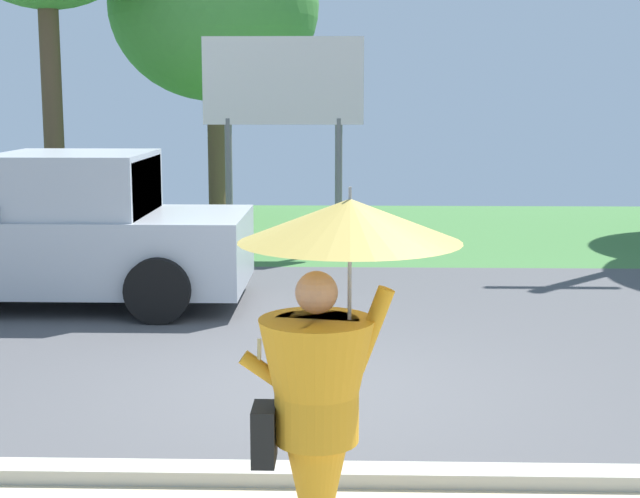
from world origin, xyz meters
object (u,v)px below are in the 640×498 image
at_px(pickup_truck, 39,234).
at_px(roadside_billboard, 283,97).
at_px(tree_left_far, 214,6).
at_px(monk_pedestrian, 326,374).

distance_m(pickup_truck, roadside_billboard, 5.08).
height_order(pickup_truck, tree_left_far, tree_left_far).
bearing_deg(roadside_billboard, monk_pedestrian, -85.07).
bearing_deg(pickup_truck, monk_pedestrian, -68.42).
relative_size(pickup_truck, roadside_billboard, 1.49).
height_order(monk_pedestrian, tree_left_far, tree_left_far).
height_order(roadside_billboard, tree_left_far, tree_left_far).
relative_size(monk_pedestrian, roadside_billboard, 0.61).
distance_m(roadside_billboard, tree_left_far, 4.75).
relative_size(monk_pedestrian, pickup_truck, 0.41).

